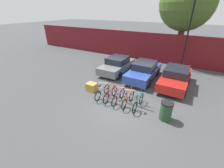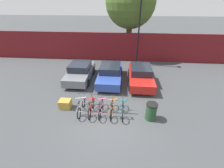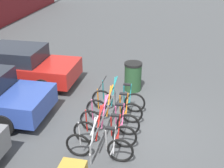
% 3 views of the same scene
% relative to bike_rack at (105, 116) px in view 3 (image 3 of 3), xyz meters
% --- Properties ---
extents(ground_plane, '(120.00, 120.00, 0.00)m').
position_rel_bike_rack_xyz_m(ground_plane, '(0.42, -0.68, -0.48)').
color(ground_plane, '#424447').
extents(bike_rack, '(3.01, 0.04, 0.57)m').
position_rel_bike_rack_xyz_m(bike_rack, '(0.00, 0.00, 0.00)').
color(bike_rack, gray).
rests_on(bike_rack, ground).
extents(bicycle_silver, '(0.68, 1.71, 1.05)m').
position_rel_bike_rack_xyz_m(bicycle_silver, '(-1.23, -0.15, -0.10)').
color(bicycle_silver, black).
rests_on(bicycle_silver, ground).
extents(bicycle_red, '(0.68, 1.71, 1.05)m').
position_rel_bike_rack_xyz_m(bicycle_red, '(-0.63, -0.15, -0.10)').
color(bicycle_red, black).
rests_on(bicycle_red, ground).
extents(bicycle_pink, '(0.68, 1.71, 1.05)m').
position_rel_bike_rack_xyz_m(bicycle_pink, '(-0.05, -0.15, -0.10)').
color(bicycle_pink, black).
rests_on(bicycle_pink, ground).
extents(bicycle_orange, '(0.68, 1.71, 1.05)m').
position_rel_bike_rack_xyz_m(bicycle_orange, '(0.59, -0.15, -0.10)').
color(bicycle_orange, black).
rests_on(bicycle_orange, ground).
extents(bicycle_teal, '(0.68, 1.71, 1.05)m').
position_rel_bike_rack_xyz_m(bicycle_teal, '(1.23, -0.15, -0.10)').
color(bicycle_teal, black).
rests_on(bicycle_teal, ground).
extents(car_red, '(1.91, 4.27, 1.40)m').
position_rel_bike_rack_xyz_m(car_red, '(2.56, 3.85, 0.22)').
color(car_red, red).
rests_on(car_red, ground).
extents(trash_bin, '(0.63, 0.63, 1.03)m').
position_rel_bike_rack_xyz_m(trash_bin, '(2.82, -0.38, 0.04)').
color(trash_bin, '#234728').
rests_on(trash_bin, ground).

